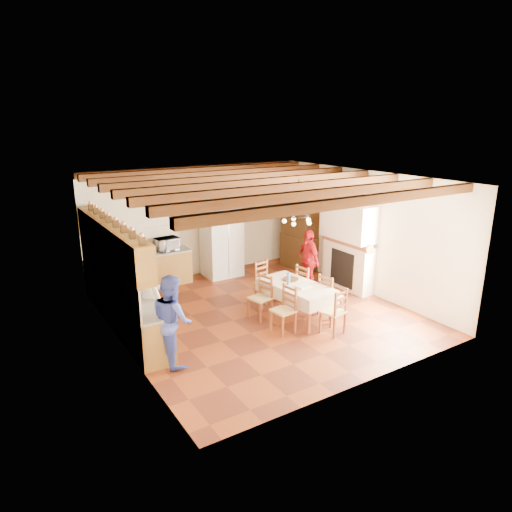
{
  "coord_description": "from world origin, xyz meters",
  "views": [
    {
      "loc": [
        -5.02,
        -7.88,
        4.14
      ],
      "look_at": [
        0.1,
        0.3,
        1.25
      ],
      "focal_mm": 32.0,
      "sensor_mm": 36.0,
      "label": 1
    }
  ],
  "objects_px": {
    "chair_right_far": "(307,284)",
    "chair_end_far": "(266,282)",
    "chair_end_near": "(333,311)",
    "chair_right_near": "(330,295)",
    "person_woman_blue": "(172,320)",
    "dining_table": "(296,288)",
    "microwave": "(167,244)",
    "chair_left_near": "(283,310)",
    "person_woman_red": "(308,260)",
    "hutch": "(300,231)",
    "person_man": "(150,294)",
    "chair_left_far": "(260,297)",
    "refrigerator": "(221,241)"
  },
  "relations": [
    {
      "from": "person_woman_blue",
      "to": "microwave",
      "type": "height_order",
      "value": "person_woman_blue"
    },
    {
      "from": "chair_right_near",
      "to": "microwave",
      "type": "relative_size",
      "value": 1.61
    },
    {
      "from": "chair_end_near",
      "to": "person_woman_blue",
      "type": "distance_m",
      "value": 3.23
    },
    {
      "from": "chair_left_far",
      "to": "person_man",
      "type": "relative_size",
      "value": 0.51
    },
    {
      "from": "chair_left_near",
      "to": "chair_right_near",
      "type": "distance_m",
      "value": 1.34
    },
    {
      "from": "dining_table",
      "to": "chair_right_near",
      "type": "xyz_separation_m",
      "value": [
        0.67,
        -0.36,
        -0.19
      ]
    },
    {
      "from": "chair_right_far",
      "to": "person_woman_red",
      "type": "relative_size",
      "value": 0.62
    },
    {
      "from": "chair_end_far",
      "to": "chair_end_near",
      "type": "bearing_deg",
      "value": -95.47
    },
    {
      "from": "dining_table",
      "to": "chair_left_far",
      "type": "bearing_deg",
      "value": 154.31
    },
    {
      "from": "chair_right_near",
      "to": "chair_end_far",
      "type": "height_order",
      "value": "same"
    },
    {
      "from": "microwave",
      "to": "chair_right_far",
      "type": "bearing_deg",
      "value": -59.14
    },
    {
      "from": "hutch",
      "to": "dining_table",
      "type": "distance_m",
      "value": 3.49
    },
    {
      "from": "chair_end_far",
      "to": "person_woman_blue",
      "type": "distance_m",
      "value": 3.35
    },
    {
      "from": "chair_right_far",
      "to": "chair_end_far",
      "type": "xyz_separation_m",
      "value": [
        -0.71,
        0.65,
        0.0
      ]
    },
    {
      "from": "hutch",
      "to": "chair_right_far",
      "type": "distance_m",
      "value": 2.78
    },
    {
      "from": "dining_table",
      "to": "microwave",
      "type": "xyz_separation_m",
      "value": [
        -1.54,
        3.48,
        0.4
      ]
    },
    {
      "from": "chair_left_far",
      "to": "chair_right_far",
      "type": "distance_m",
      "value": 1.37
    },
    {
      "from": "refrigerator",
      "to": "person_man",
      "type": "height_order",
      "value": "refrigerator"
    },
    {
      "from": "chair_right_near",
      "to": "person_woman_blue",
      "type": "bearing_deg",
      "value": 84.28
    },
    {
      "from": "refrigerator",
      "to": "chair_end_near",
      "type": "distance_m",
      "value": 4.4
    },
    {
      "from": "chair_right_near",
      "to": "microwave",
      "type": "distance_m",
      "value": 4.47
    },
    {
      "from": "chair_left_far",
      "to": "chair_end_near",
      "type": "distance_m",
      "value": 1.63
    },
    {
      "from": "chair_left_near",
      "to": "hutch",
      "type": "bearing_deg",
      "value": 132.09
    },
    {
      "from": "chair_end_far",
      "to": "microwave",
      "type": "distance_m",
      "value": 2.87
    },
    {
      "from": "chair_right_near",
      "to": "person_woman_blue",
      "type": "xyz_separation_m",
      "value": [
        -3.67,
        -0.07,
        0.33
      ]
    },
    {
      "from": "chair_left_far",
      "to": "person_woman_red",
      "type": "bearing_deg",
      "value": 101.09
    },
    {
      "from": "chair_left_near",
      "to": "chair_right_near",
      "type": "xyz_separation_m",
      "value": [
        1.34,
        0.11,
        0.0
      ]
    },
    {
      "from": "chair_right_near",
      "to": "chair_end_far",
      "type": "xyz_separation_m",
      "value": [
        -0.72,
        1.46,
        0.0
      ]
    },
    {
      "from": "chair_right_near",
      "to": "person_woman_blue",
      "type": "distance_m",
      "value": 3.69
    },
    {
      "from": "person_woman_blue",
      "to": "chair_left_near",
      "type": "bearing_deg",
      "value": -92.76
    },
    {
      "from": "microwave",
      "to": "chair_end_near",
      "type": "bearing_deg",
      "value": -74.77
    },
    {
      "from": "chair_right_far",
      "to": "chair_end_far",
      "type": "distance_m",
      "value": 0.97
    },
    {
      "from": "chair_right_near",
      "to": "person_woman_red",
      "type": "bearing_deg",
      "value": -28.4
    },
    {
      "from": "chair_right_near",
      "to": "chair_end_near",
      "type": "distance_m",
      "value": 0.87
    },
    {
      "from": "chair_right_far",
      "to": "microwave",
      "type": "distance_m",
      "value": 3.8
    },
    {
      "from": "chair_left_near",
      "to": "microwave",
      "type": "relative_size",
      "value": 1.61
    },
    {
      "from": "person_woman_blue",
      "to": "dining_table",
      "type": "bearing_deg",
      "value": -83.63
    },
    {
      "from": "chair_right_near",
      "to": "chair_end_far",
      "type": "bearing_deg",
      "value": 19.23
    },
    {
      "from": "person_woman_red",
      "to": "person_woman_blue",
      "type": "bearing_deg",
      "value": -61.77
    },
    {
      "from": "person_woman_blue",
      "to": "chair_right_far",
      "type": "bearing_deg",
      "value": -78.31
    },
    {
      "from": "hutch",
      "to": "person_woman_red",
      "type": "distance_m",
      "value": 1.76
    },
    {
      "from": "chair_end_near",
      "to": "hutch",
      "type": "bearing_deg",
      "value": -130.65
    },
    {
      "from": "hutch",
      "to": "dining_table",
      "type": "relative_size",
      "value": 1.22
    },
    {
      "from": "chair_left_far",
      "to": "chair_right_near",
      "type": "bearing_deg",
      "value": 50.45
    },
    {
      "from": "chair_right_far",
      "to": "chair_end_near",
      "type": "distance_m",
      "value": 1.59
    },
    {
      "from": "person_man",
      "to": "chair_right_near",
      "type": "bearing_deg",
      "value": -109.67
    },
    {
      "from": "chair_end_far",
      "to": "person_man",
      "type": "xyz_separation_m",
      "value": [
        -2.98,
        -0.47,
        0.45
      ]
    },
    {
      "from": "hutch",
      "to": "chair_left_far",
      "type": "bearing_deg",
      "value": -144.14
    },
    {
      "from": "chair_left_far",
      "to": "person_man",
      "type": "distance_m",
      "value": 2.39
    },
    {
      "from": "chair_end_near",
      "to": "person_man",
      "type": "relative_size",
      "value": 0.51
    }
  ]
}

